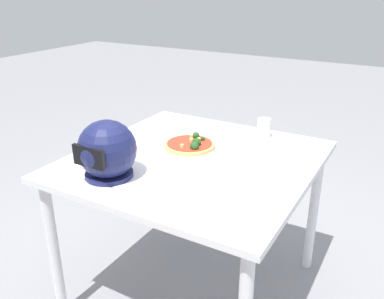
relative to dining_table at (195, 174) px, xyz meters
The scene contains 6 objects.
ground_plane 0.68m from the dining_table, ahead, with size 14.00×14.00×0.00m, color gray.
dining_table is the anchor object (origin of this frame).
pizza_plate 0.14m from the dining_table, 47.70° to the right, with size 0.29×0.29×0.01m, color white.
pizza 0.15m from the dining_table, 49.90° to the right, with size 0.25×0.25×0.06m.
motorcycle_helmet 0.46m from the dining_table, 57.87° to the left, with size 0.25×0.25×0.25m.
drinking_glass 0.47m from the dining_table, 113.60° to the right, with size 0.07×0.07×0.10m, color silver.
Camera 1 is at (-0.86, 1.53, 1.53)m, focal length 38.37 mm.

